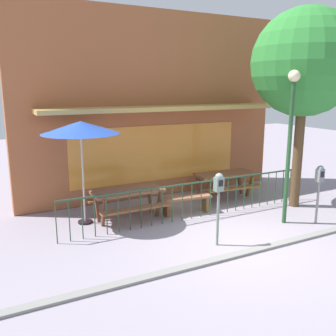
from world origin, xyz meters
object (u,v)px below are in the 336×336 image
patio_umbrella (80,128)px  street_tree (305,64)px  street_lamp (291,125)px  parking_meter_near (219,190)px  picnic_table_right (225,178)px  picnic_table_left (128,196)px  patio_bench (186,201)px  parking_meter_far (320,179)px

patio_umbrella → street_tree: (5.68, -1.40, 1.56)m
street_tree → street_lamp: (-1.23, -0.87, -1.49)m
patio_umbrella → parking_meter_near: (2.18, -2.61, -1.15)m
street_tree → picnic_table_right: bearing=129.8°
parking_meter_near → patio_umbrella: bearing=129.9°
patio_umbrella → street_tree: street_tree is taller
picnic_table_left → street_tree: street_tree is taller
picnic_table_left → patio_umbrella: 2.07m
picnic_table_left → picnic_table_right: 3.33m
patio_bench → street_tree: 4.81m
parking_meter_far → street_tree: bearing=66.0°
picnic_table_right → parking_meter_far: parking_meter_far is taller
picnic_table_left → picnic_table_right: bearing=7.1°
patio_bench → street_tree: (3.10, -0.83, 3.58)m
picnic_table_left → patio_bench: picnic_table_left is taller
patio_bench → parking_meter_near: parking_meter_near is taller
parking_meter_near → parking_meter_far: parking_meter_near is taller
patio_bench → street_tree: street_tree is taller
picnic_table_right → street_tree: 3.91m
patio_bench → parking_meter_far: bearing=-39.7°
picnic_table_left → patio_bench: 1.57m
street_tree → street_lamp: 2.12m
patio_bench → picnic_table_left: bearing=167.6°
parking_meter_far → street_tree: 3.12m
patio_bench → street_lamp: 3.28m
picnic_table_right → street_tree: (1.31, -1.57, 3.32)m
picnic_table_left → street_tree: size_ratio=0.34×
street_tree → street_lamp: size_ratio=1.45×
patio_bench → street_lamp: bearing=-42.3°
picnic_table_left → parking_meter_far: size_ratio=1.22×
patio_umbrella → patio_bench: (2.58, -0.57, -2.02)m
street_lamp → street_tree: bearing=35.2°
patio_umbrella → street_lamp: size_ratio=0.68×
picnic_table_left → parking_meter_far: bearing=-31.0°
picnic_table_left → parking_meter_far: parking_meter_far is taller
parking_meter_near → street_tree: bearing=19.2°
picnic_table_right → patio_umbrella: 4.71m
picnic_table_right → street_lamp: 3.06m
picnic_table_right → parking_meter_near: 3.59m
picnic_table_right → parking_meter_near: bearing=-128.1°
picnic_table_right → street_tree: size_ratio=0.35×
picnic_table_right → patio_bench: (-1.78, -0.75, -0.26)m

